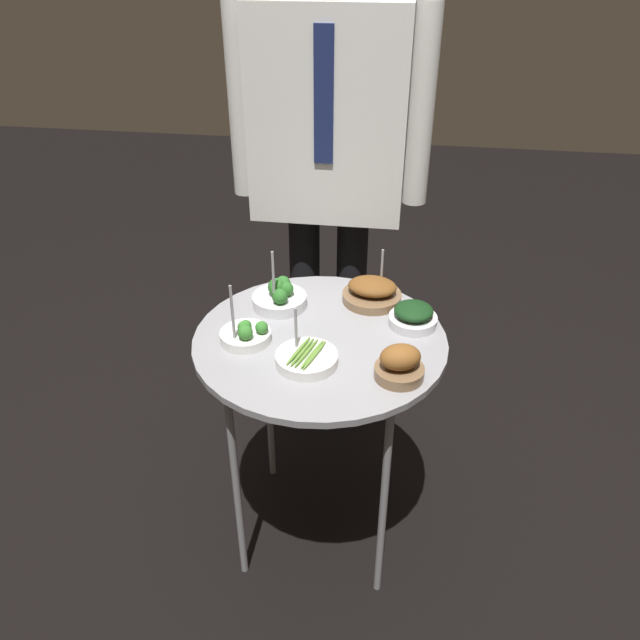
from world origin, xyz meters
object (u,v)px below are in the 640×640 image
serving_cart (320,355)px  bowl_spinach_front_left (413,316)px  bowl_roast_near_rim (372,292)px  bowl_broccoli_center (280,296)px  bowl_roast_mid_left (400,364)px  waiter_figure (329,140)px  bowl_asparagus_back_left (307,358)px  bowl_broccoli_far_rim (246,334)px

serving_cart → bowl_spinach_front_left: (0.23, 0.09, 0.08)m
bowl_roast_near_rim → bowl_broccoli_center: 0.25m
bowl_roast_mid_left → bowl_broccoli_center: 0.42m
bowl_roast_near_rim → waiter_figure: waiter_figure is taller
bowl_asparagus_back_left → bowl_roast_mid_left: bowl_asparagus_back_left is taller
serving_cart → bowl_broccoli_center: 0.20m
bowl_roast_near_rim → bowl_roast_mid_left: bowl_roast_near_rim is taller
serving_cart → bowl_roast_mid_left: 0.26m
bowl_roast_near_rim → bowl_roast_mid_left: (0.09, -0.33, 0.01)m
bowl_spinach_front_left → bowl_asparagus_back_left: (-0.24, -0.21, -0.01)m
bowl_asparagus_back_left → bowl_spinach_front_left: bearing=40.5°
bowl_spinach_front_left → bowl_broccoli_center: 0.36m
bowl_broccoli_far_rim → bowl_roast_near_rim: bearing=39.8°
bowl_broccoli_center → waiter_figure: (0.07, 0.42, 0.30)m
bowl_broccoli_far_rim → bowl_asparagus_back_left: size_ratio=1.16×
bowl_broccoli_far_rim → bowl_broccoli_center: size_ratio=0.94×
bowl_broccoli_far_rim → bowl_roast_mid_left: 0.39m
serving_cart → waiter_figure: waiter_figure is taller
bowl_spinach_front_left → bowl_roast_near_rim: bowl_roast_near_rim is taller
bowl_broccoli_far_rim → bowl_asparagus_back_left: bearing=-23.0°
waiter_figure → bowl_spinach_front_left: bearing=-58.5°
bowl_broccoli_far_rim → bowl_spinach_front_left: bowl_broccoli_far_rim is taller
bowl_broccoli_far_rim → bowl_spinach_front_left: size_ratio=1.36×
bowl_broccoli_center → bowl_asparagus_back_left: bearing=-65.1°
bowl_broccoli_center → bowl_roast_near_rim: bearing=14.8°
serving_cart → bowl_asparagus_back_left: bearing=-97.2°
bowl_roast_near_rim → bowl_broccoli_center: size_ratio=0.89×
bowl_asparagus_back_left → waiter_figure: 0.74m
bowl_broccoli_far_rim → bowl_asparagus_back_left: bowl_broccoli_far_rim is taller
bowl_asparagus_back_left → bowl_roast_mid_left: bearing=-5.0°
bowl_broccoli_center → serving_cart: bearing=-45.6°
bowl_asparagus_back_left → bowl_roast_near_rim: bearing=67.6°
bowl_asparagus_back_left → bowl_broccoli_far_rim: bearing=157.0°
bowl_broccoli_far_rim → bowl_roast_near_rim: bowl_broccoli_far_rim is taller
bowl_broccoli_far_rim → bowl_roast_mid_left: size_ratio=1.49×
bowl_spinach_front_left → bowl_roast_mid_left: size_ratio=1.09×
bowl_broccoli_far_rim → bowl_broccoli_center: 0.18m
bowl_asparagus_back_left → bowl_broccoli_center: 0.27m
bowl_roast_near_rim → bowl_broccoli_far_rim: bearing=-140.2°
bowl_asparagus_back_left → waiter_figure: size_ratio=0.09×
bowl_asparagus_back_left → waiter_figure: bearing=93.6°
bowl_broccoli_far_rim → serving_cart: bearing=14.6°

